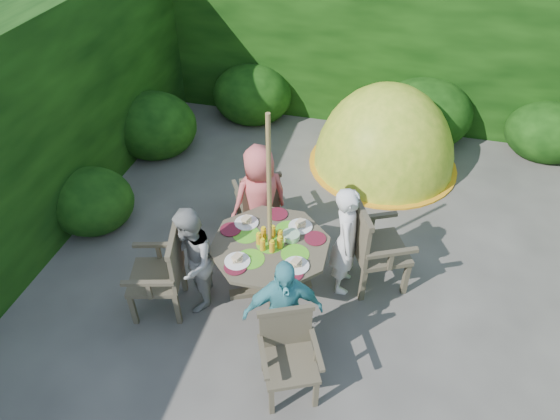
% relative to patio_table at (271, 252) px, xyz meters
% --- Properties ---
extents(ground, '(60.00, 60.00, 0.00)m').
position_rel_patio_table_xyz_m(ground, '(0.85, 0.40, -0.61)').
color(ground, '#47443F').
rests_on(ground, ground).
extents(hedge_enclosure, '(9.00, 9.00, 2.50)m').
position_rel_patio_table_xyz_m(hedge_enclosure, '(0.85, 1.74, 0.64)').
color(hedge_enclosure, black).
rests_on(hedge_enclosure, ground).
extents(patio_table, '(1.65, 1.65, 0.87)m').
position_rel_patio_table_xyz_m(patio_table, '(0.00, 0.00, 0.00)').
color(patio_table, '#3C3627').
rests_on(patio_table, ground).
extents(parasol_pole, '(0.06, 0.06, 2.20)m').
position_rel_patio_table_xyz_m(parasol_pole, '(-0.00, -0.00, 0.49)').
color(parasol_pole, olive).
rests_on(parasol_pole, ground).
extents(garden_chair_right, '(0.76, 0.80, 1.04)m').
position_rel_patio_table_xyz_m(garden_chair_right, '(0.99, 0.43, -0.06)').
color(garden_chair_right, '#3C3627').
rests_on(garden_chair_right, ground).
extents(garden_chair_left, '(0.64, 0.69, 0.96)m').
position_rel_patio_table_xyz_m(garden_chair_left, '(-1.00, -0.45, -0.10)').
color(garden_chair_left, '#3C3627').
rests_on(garden_chair_left, ground).
extents(garden_chair_back, '(0.66, 0.64, 0.84)m').
position_rel_patio_table_xyz_m(garden_chair_back, '(-0.44, 1.02, -0.16)').
color(garden_chair_back, '#3C3627').
rests_on(garden_chair_back, ground).
extents(garden_chair_front, '(0.64, 0.61, 0.84)m').
position_rel_patio_table_xyz_m(garden_chair_front, '(0.44, -1.02, -0.16)').
color(garden_chair_front, '#3C3627').
rests_on(garden_chair_front, ground).
extents(child_right, '(0.35, 0.50, 1.31)m').
position_rel_patio_table_xyz_m(child_right, '(0.73, 0.32, 0.04)').
color(child_right, white).
rests_on(child_right, ground).
extents(child_left, '(0.62, 0.71, 1.23)m').
position_rel_patio_table_xyz_m(child_left, '(-0.74, -0.32, 0.00)').
color(child_left, '#9A9B96').
rests_on(child_left, ground).
extents(child_back, '(0.79, 0.75, 1.36)m').
position_rel_patio_table_xyz_m(child_back, '(-0.32, 0.73, 0.07)').
color(child_back, '#DB5C5A').
rests_on(child_back, ground).
extents(child_front, '(0.79, 0.56, 1.25)m').
position_rel_patio_table_xyz_m(child_front, '(0.32, -0.74, 0.01)').
color(child_front, '#4BA9B1').
rests_on(child_front, ground).
extents(dome_tent, '(2.53, 2.53, 2.46)m').
position_rel_patio_table_xyz_m(dome_tent, '(0.94, 2.79, -0.61)').
color(dome_tent, '#8BB021').
rests_on(dome_tent, ground).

